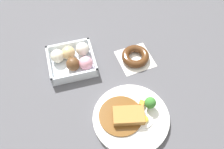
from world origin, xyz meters
TOP-DOWN VIEW (x-y plane):
  - ground_plane at (0.00, 0.00)m, footprint 1.60×1.60m
  - curry_plate at (-0.04, 0.10)m, footprint 0.25×0.25m
  - donut_box at (0.10, -0.18)m, footprint 0.17×0.16m
  - chocolate_ring_donut at (-0.13, -0.14)m, footprint 0.14×0.14m

SIDE VIEW (x-z plane):
  - ground_plane at x=0.00m, z-range 0.00..0.00m
  - curry_plate at x=-0.04m, z-range -0.02..0.05m
  - chocolate_ring_donut at x=-0.13m, z-range 0.00..0.03m
  - donut_box at x=0.10m, z-range 0.00..0.06m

